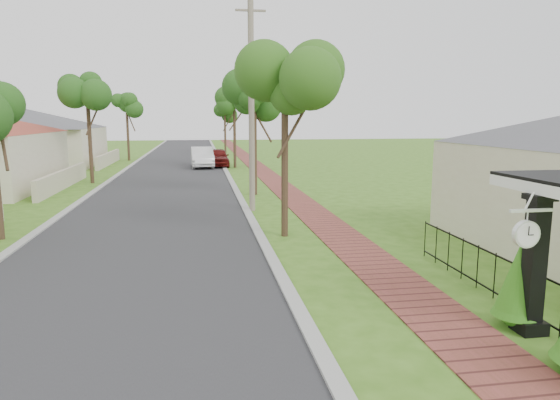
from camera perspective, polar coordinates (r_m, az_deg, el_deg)
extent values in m
plane|color=#3B6919|center=(9.52, -1.10, -14.21)|extent=(160.00, 160.00, 0.00)
cube|color=#28282B|center=(28.94, -12.64, 1.58)|extent=(7.00, 120.00, 0.02)
cube|color=#9E9E99|center=(28.95, -5.41, 1.77)|extent=(0.30, 120.00, 0.10)
cube|color=#9E9E99|center=(29.39, -19.76, 1.37)|extent=(0.30, 120.00, 0.10)
cube|color=brown|center=(29.23, -0.32, 1.88)|extent=(1.50, 120.00, 0.03)
cube|color=black|center=(9.90, 27.06, -6.58)|extent=(0.30, 0.30, 2.52)
cube|color=black|center=(10.25, 26.57, -12.73)|extent=(0.48, 0.48, 0.24)
cube|color=black|center=(9.66, 27.58, 0.29)|extent=(0.42, 0.42, 0.10)
cube|color=black|center=(10.96, 25.34, -6.66)|extent=(0.03, 8.00, 0.03)
cube|color=black|center=(11.20, 25.05, -10.61)|extent=(0.03, 8.00, 0.03)
cylinder|color=black|center=(10.58, 27.23, -9.92)|extent=(0.02, 0.02, 1.00)
cylinder|color=black|center=(11.09, 25.18, -8.90)|extent=(0.02, 0.02, 1.00)
cylinder|color=black|center=(11.61, 23.32, -7.96)|extent=(0.02, 0.02, 1.00)
cylinder|color=black|center=(12.15, 21.64, -7.10)|extent=(0.02, 0.02, 1.00)
cylinder|color=black|center=(12.71, 20.10, -6.30)|extent=(0.02, 0.02, 1.00)
cylinder|color=black|center=(13.27, 18.70, -5.57)|extent=(0.02, 0.02, 1.00)
cylinder|color=black|center=(13.84, 17.41, -4.89)|extent=(0.02, 0.02, 1.00)
cylinder|color=black|center=(14.42, 16.24, -4.27)|extent=(0.02, 0.02, 1.00)
cylinder|color=#382619|center=(24.83, -2.90, 5.82)|extent=(0.22, 0.22, 4.55)
sphere|color=#114313|center=(24.80, -2.95, 11.37)|extent=(1.70, 1.70, 1.70)
cylinder|color=#382619|center=(38.75, -5.21, 7.32)|extent=(0.22, 0.22, 4.90)
sphere|color=#114313|center=(38.75, -5.26, 11.15)|extent=(1.70, 1.70, 1.70)
cylinder|color=#382619|center=(52.73, -6.28, 7.46)|extent=(0.22, 0.22, 4.20)
sphere|color=#114313|center=(52.71, -6.33, 9.87)|extent=(1.70, 1.70, 1.70)
cylinder|color=#382619|center=(31.30, -20.89, 6.27)|extent=(0.22, 0.22, 4.90)
sphere|color=#114313|center=(31.30, -21.17, 11.01)|extent=(1.70, 1.70, 1.70)
cylinder|color=#382619|center=(47.08, -16.99, 7.10)|extent=(0.22, 0.22, 4.55)
sphere|color=#114313|center=(47.07, -17.13, 10.02)|extent=(1.70, 1.70, 1.70)
sphere|color=#195D12|center=(10.32, 25.36, -11.20)|extent=(0.67, 0.67, 0.67)
cone|color=#195D12|center=(10.12, 25.61, -7.88)|extent=(0.76, 0.76, 1.25)
cube|color=#BFB299|center=(29.76, -23.51, 2.21)|extent=(0.25, 10.00, 1.00)
cube|color=beige|center=(44.87, -27.20, 5.39)|extent=(11.00, 10.00, 3.00)
pyramid|color=#4C4C51|center=(44.81, -27.42, 8.32)|extent=(15.56, 15.56, 1.60)
cube|color=#BFB299|center=(43.40, -19.02, 4.49)|extent=(0.25, 10.00, 1.00)
imported|color=#590E0D|center=(39.87, -7.12, 4.85)|extent=(1.69, 4.20, 1.43)
imported|color=white|center=(39.34, -8.88, 4.84)|extent=(1.83, 4.77, 1.55)
cylinder|color=#382619|center=(15.94, 0.54, 3.66)|extent=(0.22, 0.22, 4.44)
sphere|color=#35671D|center=(15.88, 0.56, 12.12)|extent=(2.21, 2.21, 2.21)
cylinder|color=gray|center=(20.40, -3.28, 10.38)|extent=(0.24, 0.24, 8.34)
cube|color=gray|center=(20.81, -3.39, 20.82)|extent=(1.20, 0.08, 0.08)
cube|color=white|center=(9.11, 26.79, -1.07)|extent=(0.77, 0.05, 0.05)
cylinder|color=white|center=(9.10, 26.40, -2.17)|extent=(0.02, 0.02, 0.33)
cylinder|color=white|center=(9.15, 26.30, -3.52)|extent=(0.46, 0.10, 0.46)
cylinder|color=white|center=(9.10, 26.50, -3.59)|extent=(0.39, 0.01, 0.39)
cylinder|color=white|center=(9.19, 26.10, -3.45)|extent=(0.39, 0.01, 0.39)
cube|color=black|center=(9.08, 26.57, -3.17)|extent=(0.02, 0.01, 0.15)
cube|color=black|center=(9.12, 26.76, -3.59)|extent=(0.10, 0.01, 0.02)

